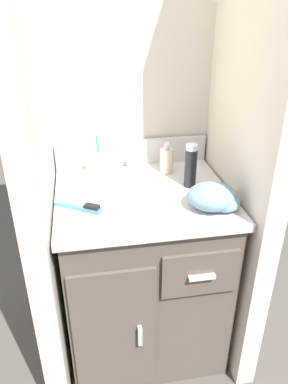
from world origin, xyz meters
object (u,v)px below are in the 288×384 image
at_px(toothbrush_cup, 95,165).
at_px(hand_towel, 215,198).
at_px(soap_dispenser, 166,160).
at_px(hairbrush, 84,208).
at_px(shaving_cream_can, 191,166).

xyz_separation_m(toothbrush_cup, hand_towel, (0.42, -0.34, -0.01)).
bearing_deg(soap_dispenser, hand_towel, -72.46).
bearing_deg(toothbrush_cup, soap_dispenser, -0.25).
distance_m(soap_dispenser, hairbrush, 0.46).
bearing_deg(toothbrush_cup, shaving_cream_can, -21.89).
xyz_separation_m(soap_dispenser, shaving_cream_can, (0.06, -0.15, 0.03)).
distance_m(toothbrush_cup, soap_dispenser, 0.31).
distance_m(toothbrush_cup, shaving_cream_can, 0.41).
relative_size(soap_dispenser, hairbrush, 0.80).
relative_size(soap_dispenser, shaving_cream_can, 0.77).
height_order(toothbrush_cup, soap_dispenser, toothbrush_cup).
height_order(shaving_cream_can, hand_towel, shaving_cream_can).
xyz_separation_m(shaving_cream_can, hairbrush, (-0.44, -0.12, -0.08)).
height_order(soap_dispenser, hairbrush, soap_dispenser).
bearing_deg(hairbrush, soap_dispenser, 66.08).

